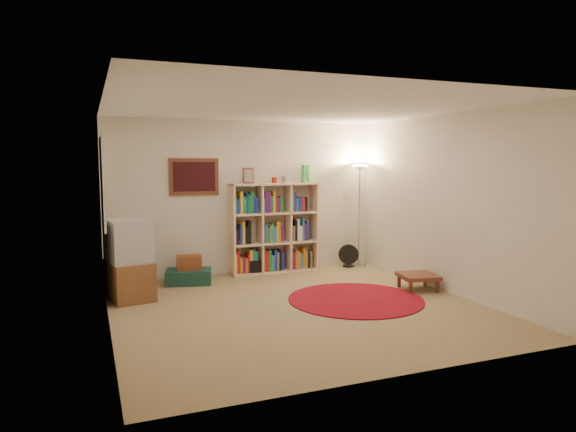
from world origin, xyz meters
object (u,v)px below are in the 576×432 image
Objects in this scene: bookshelf at (272,229)px; floor_lamp at (360,180)px; floor_fan at (348,256)px; tv_stand at (129,261)px; side_table at (418,277)px; suitcase at (189,277)px.

floor_lamp reaches higher than bookshelf.
tv_stand is (-3.73, -0.80, 0.32)m from floor_fan.
side_table is at bearing -25.80° from tv_stand.
floor_lamp is 3.37m from suitcase.
bookshelf reaches higher than suitcase.
floor_fan is 2.84m from suitcase.
floor_lamp reaches higher than suitcase.
floor_lamp is (1.58, -0.12, 0.79)m from bookshelf.
floor_fan is 0.67× the size of side_table.
floor_fan is 0.53× the size of suitcase.
floor_fan is at bearing 95.09° from side_table.
tv_stand is (-2.36, -0.94, -0.20)m from bookshelf.
bookshelf is 3.01× the size of side_table.
tv_stand is at bearing -132.60° from suitcase.
floor_lamp is 2.43× the size of suitcase.
suitcase is (0.89, 0.58, -0.41)m from tv_stand.
floor_fan is 1.81m from side_table.
bookshelf is 1.47m from floor_fan.
floor_lamp is at bearing 88.28° from side_table.
bookshelf reaches higher than side_table.
suitcase is at bearing 152.04° from side_table.
side_table reaches higher than suitcase.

